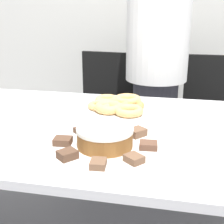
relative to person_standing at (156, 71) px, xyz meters
The scene contains 22 objects.
table 0.88m from the person_standing, 98.59° to the right, with size 1.98×0.92×0.75m.
person_standing is the anchor object (origin of this frame).
office_chair_left 0.54m from the person_standing, 169.79° to the left, with size 0.48×0.48×0.89m.
office_chair_right 0.55m from the person_standing, 10.09° to the left, with size 0.44×0.44×0.89m.
plate_cake 1.07m from the person_standing, 95.07° to the right, with size 0.39×0.39×0.01m.
plate_donuts 0.66m from the person_standing, 101.52° to the right, with size 0.36×0.36×0.01m.
frosted_cake 1.07m from the person_standing, 95.07° to the right, with size 0.19×0.19×0.07m.
lamington_0 0.99m from the person_standing, 101.87° to the right, with size 0.06×0.06×0.02m.
lamington_1 1.10m from the person_standing, 102.44° to the right, with size 0.06×0.05×0.02m.
lamington_2 1.19m from the person_standing, 99.04° to the right, with size 0.07×0.07×0.03m.
lamington_3 1.21m from the person_standing, 93.90° to the right, with size 0.05×0.06×0.02m.
lamington_4 1.16m from the person_standing, 89.24° to the right, with size 0.07×0.07×0.02m.
lamington_5 1.05m from the person_standing, 87.36° to the right, with size 0.06×0.05×0.02m.
lamington_6 0.96m from the person_standing, 90.12° to the right, with size 0.08×0.08×0.03m.
lamington_7 0.93m from the person_standing, 96.61° to the right, with size 0.05×0.05×0.02m.
donut_0 0.66m from the person_standing, 101.52° to the right, with size 0.11×0.11×0.03m.
donut_1 0.65m from the person_standing, 95.54° to the right, with size 0.11×0.11×0.03m.
donut_2 0.58m from the person_standing, 99.63° to the right, with size 0.13×0.13×0.04m.
donut_3 0.61m from the person_standing, 108.65° to the right, with size 0.11×0.11×0.03m.
donut_4 0.70m from the person_standing, 106.99° to the right, with size 0.12×0.12×0.03m.
donut_5 0.73m from the person_standing, 102.56° to the right, with size 0.13×0.13×0.04m.
donut_6 0.73m from the person_standing, 95.13° to the right, with size 0.12×0.12×0.03m.
Camera 1 is at (0.25, -1.13, 1.20)m, focal length 50.00 mm.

